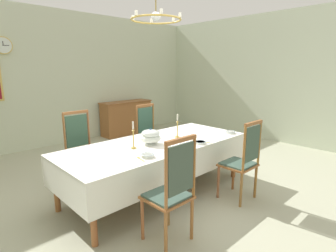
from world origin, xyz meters
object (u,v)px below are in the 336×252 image
at_px(mounted_clock, 3,45).
at_px(chandelier, 156,19).
at_px(bowl_near_right, 200,142).
at_px(spoon_secondary, 203,142).
at_px(candlestick_west, 133,138).
at_px(bowl_far_right, 230,132).
at_px(soup_tureen, 151,137).
at_px(bowl_far_left, 185,146).
at_px(sideboard, 126,118).
at_px(dining_table, 157,147).
at_px(chair_north_a, 82,149).
at_px(candlestick_east, 177,128).
at_px(chair_south_b, 243,160).
at_px(chair_north_b, 150,134).
at_px(bowl_near_left, 147,155).
at_px(chair_south_a, 172,190).
at_px(spoon_primary, 139,158).

height_order(mounted_clock, chandelier, chandelier).
relative_size(bowl_near_right, spoon_secondary, 0.91).
distance_m(candlestick_west, bowl_far_right, 1.69).
xyz_separation_m(soup_tureen, bowl_far_left, (0.24, -0.43, -0.09)).
xyz_separation_m(bowl_far_right, spoon_secondary, (-0.72, -0.02, -0.02)).
height_order(soup_tureen, candlestick_west, candlestick_west).
distance_m(bowl_far_right, sideboard, 3.73).
relative_size(dining_table, chair_north_a, 2.40).
height_order(candlestick_west, candlestick_east, candlestick_west).
relative_size(dining_table, chandelier, 4.11).
relative_size(soup_tureen, candlestick_east, 0.79).
height_order(candlestick_west, bowl_near_right, candlestick_west).
relative_size(chair_south_b, soup_tureen, 3.93).
bearing_deg(bowl_far_right, chandelier, 161.26).
xyz_separation_m(bowl_far_left, mounted_clock, (-1.09, 3.94, 1.46)).
distance_m(chair_north_b, mounted_clock, 3.45).
xyz_separation_m(bowl_near_left, bowl_far_left, (0.63, -0.04, 0.00)).
bearing_deg(candlestick_east, chair_north_a, 138.01).
height_order(dining_table, soup_tureen, soup_tureen).
xyz_separation_m(dining_table, bowl_far_left, (0.12, -0.43, 0.10)).
bearing_deg(chair_south_b, mounted_clock, 110.23).
relative_size(chair_north_a, bowl_near_right, 7.23).
relative_size(bowl_far_left, spoon_secondary, 0.92).
bearing_deg(bowl_near_left, chair_south_a, -106.11).
xyz_separation_m(candlestick_west, bowl_far_left, (0.54, -0.43, -0.12)).
distance_m(spoon_primary, mounted_clock, 4.17).
relative_size(candlestick_east, spoon_primary, 2.06).
height_order(chair_north_b, candlestick_west, chair_north_b).
bearing_deg(spoon_primary, sideboard, 68.66).
distance_m(chair_north_a, candlestick_east, 1.50).
relative_size(bowl_near_right, chandelier, 0.24).
relative_size(candlestick_west, chandelier, 0.54).
relative_size(dining_table, spoon_secondary, 15.71).
bearing_deg(bowl_near_right, candlestick_east, 88.05).
height_order(chair_north_b, spoon_primary, chair_north_b).
distance_m(candlestick_east, chandelier, 1.57).
bearing_deg(soup_tureen, chair_south_a, -119.47).
xyz_separation_m(chair_south_a, bowl_near_right, (1.07, 0.52, 0.18)).
bearing_deg(bowl_near_right, dining_table, 130.68).
distance_m(dining_table, spoon_secondary, 0.67).
xyz_separation_m(dining_table, mounted_clock, (-0.97, 3.51, 1.55)).
height_order(chair_south_a, chair_north_a, chair_south_a).
xyz_separation_m(dining_table, chair_north_b, (0.68, 0.98, -0.10)).
relative_size(candlestick_east, bowl_near_left, 2.29).
height_order(candlestick_west, spoon_primary, candlestick_west).
relative_size(chair_north_a, bowl_far_left, 7.11).
distance_m(dining_table, spoon_primary, 0.72).
bearing_deg(chair_north_a, mounted_clock, -83.29).
xyz_separation_m(candlestick_west, mounted_clock, (-0.56, 3.51, 1.33)).
distance_m(bowl_near_left, spoon_secondary, 1.01).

